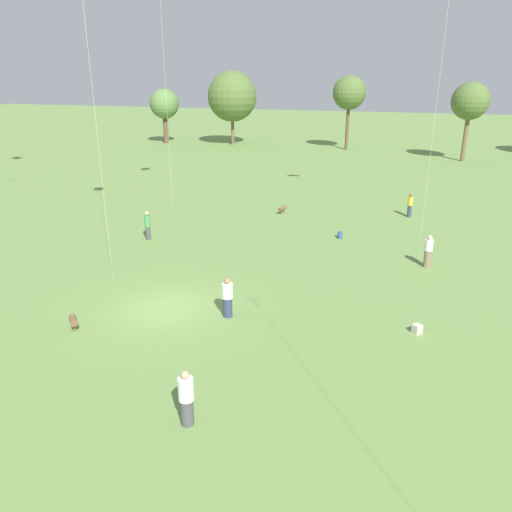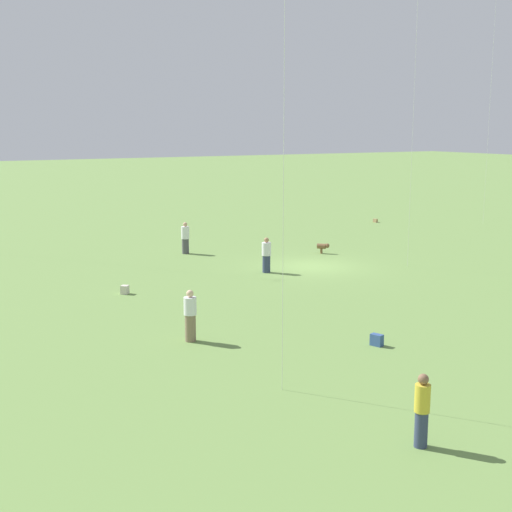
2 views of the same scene
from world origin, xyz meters
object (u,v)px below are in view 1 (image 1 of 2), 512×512
object	(u,v)px
picnic_bag_1	(340,235)
person_0	(428,251)
person_3	(148,225)
picnic_bag_0	(417,329)
dog_0	(73,320)
dog_1	(283,208)
person_4	(228,298)
person_2	(410,205)
person_1	(186,399)

from	to	relation	value
picnic_bag_1	person_0	bearing A→B (deg)	-34.06
person_3	picnic_bag_0	xyz separation A→B (m)	(15.58, -7.02, -0.70)
dog_0	dog_1	bearing A→B (deg)	36.79
person_4	picnic_bag_1	size ratio (longest dim) A/B	3.79
person_3	picnic_bag_1	size ratio (longest dim) A/B	3.89
person_2	person_0	bearing A→B (deg)	-43.95
dog_1	picnic_bag_0	xyz separation A→B (m)	(9.47, -15.24, -0.19)
person_1	dog_0	xyz separation A→B (m)	(-6.62, 3.70, -0.46)
person_0	person_4	world-z (taller)	person_0
person_2	picnic_bag_1	distance (m)	7.33
person_3	dog_1	xyz separation A→B (m)	(6.11, 8.22, -0.51)
person_2	picnic_bag_1	size ratio (longest dim) A/B	3.75
person_4	dog_0	xyz separation A→B (m)	(-5.29, -2.90, -0.43)
person_1	dog_0	world-z (taller)	person_1
person_3	picnic_bag_0	bearing A→B (deg)	-153.15
person_0	person_3	world-z (taller)	person_3
person_2	person_4	distance (m)	19.14
picnic_bag_1	person_3	bearing A→B (deg)	-160.76
person_4	picnic_bag_1	xyz separation A→B (m)	(2.73, 11.76, -0.64)
dog_0	picnic_bag_1	world-z (taller)	dog_0
person_4	person_2	bearing A→B (deg)	14.97
person_0	person_3	distance (m)	15.90
person_0	person_1	world-z (taller)	person_1
person_0	person_1	bearing A→B (deg)	39.20
person_0	picnic_bag_0	world-z (taller)	person_0
dog_1	picnic_bag_1	bearing A→B (deg)	-25.52
person_3	dog_1	distance (m)	10.25
dog_1	picnic_bag_1	world-z (taller)	dog_1
person_0	picnic_bag_1	bearing A→B (deg)	-61.71
dog_0	person_1	bearing A→B (deg)	-72.82
person_0	person_4	distance (m)	11.40
picnic_bag_1	person_2	bearing A→B (deg)	58.72
person_4	dog_1	size ratio (longest dim) A/B	2.01
person_0	picnic_bag_0	bearing A→B (deg)	59.88
person_2	picnic_bag_0	size ratio (longest dim) A/B	3.97
person_0	dog_0	size ratio (longest dim) A/B	2.74
person_2	picnic_bag_0	world-z (taller)	person_2
person_1	person_2	bearing A→B (deg)	23.33
person_4	dog_0	distance (m)	6.05
person_1	picnic_bag_1	xyz separation A→B (m)	(1.40, 18.36, -0.67)
person_3	picnic_bag_1	world-z (taller)	person_3
person_2	dog_1	xyz separation A→B (m)	(-8.58, -1.83, -0.48)
person_3	picnic_bag_0	world-z (taller)	person_3
person_0	person_1	size ratio (longest dim) A/B	0.99
person_4	person_3	bearing A→B (deg)	80.65
person_1	picnic_bag_0	xyz separation A→B (m)	(6.08, 7.54, -0.67)
person_3	dog_0	xyz separation A→B (m)	(2.88, -10.85, -0.48)
person_1	dog_1	bearing A→B (deg)	43.71
person_1	dog_0	size ratio (longest dim) A/B	2.78
person_2	dog_1	bearing A→B (deg)	-129.11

